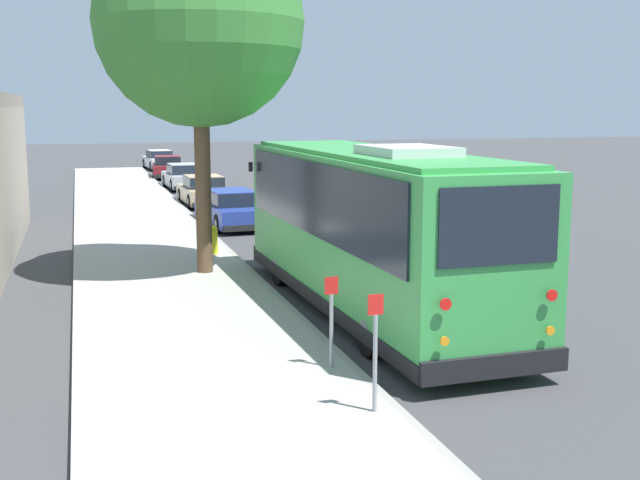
{
  "coord_description": "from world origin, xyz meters",
  "views": [
    {
      "loc": [
        -15.76,
        5.95,
        4.26
      ],
      "look_at": [
        1.16,
        0.86,
        1.3
      ],
      "focal_mm": 45.0,
      "sensor_mm": 36.0,
      "label": 1
    }
  ],
  "objects_px": {
    "shuttle_bus": "(370,222)",
    "parked_sedan_blue": "(231,209)",
    "parked_sedan_white": "(159,160)",
    "street_tree": "(198,8)",
    "sign_post_far": "(331,321)",
    "parked_sedan_tan": "(203,191)",
    "fire_hydrant": "(214,240)",
    "parked_sedan_silver": "(183,177)",
    "parked_sedan_maroon": "(168,168)",
    "sign_post_near": "(375,352)"
  },
  "relations": [
    {
      "from": "shuttle_bus",
      "to": "parked_sedan_blue",
      "type": "bearing_deg",
      "value": 1.12
    },
    {
      "from": "parked_sedan_white",
      "to": "street_tree",
      "type": "height_order",
      "value": "street_tree"
    },
    {
      "from": "sign_post_far",
      "to": "parked_sedan_white",
      "type": "bearing_deg",
      "value": -2.03
    },
    {
      "from": "parked_sedan_tan",
      "to": "fire_hydrant",
      "type": "bearing_deg",
      "value": 170.72
    },
    {
      "from": "parked_sedan_silver",
      "to": "parked_sedan_maroon",
      "type": "relative_size",
      "value": 1.02
    },
    {
      "from": "parked_sedan_tan",
      "to": "sign_post_far",
      "type": "bearing_deg",
      "value": 174.43
    },
    {
      "from": "shuttle_bus",
      "to": "fire_hydrant",
      "type": "bearing_deg",
      "value": 16.34
    },
    {
      "from": "shuttle_bus",
      "to": "parked_sedan_blue",
      "type": "height_order",
      "value": "shuttle_bus"
    },
    {
      "from": "parked_sedan_tan",
      "to": "parked_sedan_white",
      "type": "bearing_deg",
      "value": -2.37
    },
    {
      "from": "parked_sedan_silver",
      "to": "fire_hydrant",
      "type": "distance_m",
      "value": 19.66
    },
    {
      "from": "street_tree",
      "to": "parked_sedan_blue",
      "type": "bearing_deg",
      "value": -15.09
    },
    {
      "from": "parked_sedan_blue",
      "to": "parked_sedan_maroon",
      "type": "distance_m",
      "value": 20.45
    },
    {
      "from": "parked_sedan_white",
      "to": "fire_hydrant",
      "type": "xyz_separation_m",
      "value": [
        -33.33,
        1.72,
        -0.05
      ]
    },
    {
      "from": "parked_sedan_blue",
      "to": "parked_sedan_silver",
      "type": "height_order",
      "value": "parked_sedan_silver"
    },
    {
      "from": "parked_sedan_white",
      "to": "sign_post_near",
      "type": "xyz_separation_m",
      "value": [
        -45.72,
        1.55,
        0.39
      ]
    },
    {
      "from": "sign_post_far",
      "to": "parked_sedan_blue",
      "type": "bearing_deg",
      "value": -5.02
    },
    {
      "from": "shuttle_bus",
      "to": "parked_sedan_silver",
      "type": "bearing_deg",
      "value": -0.15
    },
    {
      "from": "shuttle_bus",
      "to": "street_tree",
      "type": "xyz_separation_m",
      "value": [
        4.49,
        2.78,
        4.69
      ]
    },
    {
      "from": "shuttle_bus",
      "to": "parked_sedan_white",
      "type": "xyz_separation_m",
      "value": [
        40.1,
        0.44,
        -1.29
      ]
    },
    {
      "from": "parked_sedan_maroon",
      "to": "fire_hydrant",
      "type": "distance_m",
      "value": 26.5
    },
    {
      "from": "shuttle_bus",
      "to": "parked_sedan_tan",
      "type": "height_order",
      "value": "shuttle_bus"
    },
    {
      "from": "shuttle_bus",
      "to": "parked_sedan_blue",
      "type": "distance_m",
      "value": 12.85
    },
    {
      "from": "sign_post_near",
      "to": "shuttle_bus",
      "type": "bearing_deg",
      "value": -19.47
    },
    {
      "from": "parked_sedan_blue",
      "to": "parked_sedan_white",
      "type": "relative_size",
      "value": 1.05
    },
    {
      "from": "parked_sedan_white",
      "to": "sign_post_near",
      "type": "distance_m",
      "value": 45.75
    },
    {
      "from": "parked_sedan_maroon",
      "to": "street_tree",
      "type": "bearing_deg",
      "value": -179.67
    },
    {
      "from": "street_tree",
      "to": "parked_sedan_silver",
      "type": "bearing_deg",
      "value": -5.84
    },
    {
      "from": "parked_sedan_blue",
      "to": "parked_sedan_silver",
      "type": "relative_size",
      "value": 1.09
    },
    {
      "from": "street_tree",
      "to": "fire_hydrant",
      "type": "distance_m",
      "value": 6.48
    },
    {
      "from": "parked_sedan_blue",
      "to": "fire_hydrant",
      "type": "bearing_deg",
      "value": 161.79
    },
    {
      "from": "parked_sedan_blue",
      "to": "street_tree",
      "type": "height_order",
      "value": "street_tree"
    },
    {
      "from": "parked_sedan_silver",
      "to": "parked_sedan_maroon",
      "type": "height_order",
      "value": "parked_sedan_maroon"
    },
    {
      "from": "parked_sedan_maroon",
      "to": "fire_hydrant",
      "type": "xyz_separation_m",
      "value": [
        -26.45,
        1.55,
        -0.06
      ]
    },
    {
      "from": "parked_sedan_silver",
      "to": "parked_sedan_white",
      "type": "relative_size",
      "value": 0.97
    },
    {
      "from": "fire_hydrant",
      "to": "parked_sedan_blue",
      "type": "bearing_deg",
      "value": -15.0
    },
    {
      "from": "parked_sedan_silver",
      "to": "fire_hydrant",
      "type": "xyz_separation_m",
      "value": [
        -19.59,
        1.61,
        -0.06
      ]
    },
    {
      "from": "parked_sedan_maroon",
      "to": "fire_hydrant",
      "type": "height_order",
      "value": "parked_sedan_maroon"
    },
    {
      "from": "parked_sedan_tan",
      "to": "parked_sedan_maroon",
      "type": "height_order",
      "value": "parked_sedan_maroon"
    },
    {
      "from": "shuttle_bus",
      "to": "parked_sedan_white",
      "type": "relative_size",
      "value": 2.32
    },
    {
      "from": "parked_sedan_blue",
      "to": "sign_post_near",
      "type": "relative_size",
      "value": 2.91
    },
    {
      "from": "parked_sedan_tan",
      "to": "fire_hydrant",
      "type": "relative_size",
      "value": 5.15
    },
    {
      "from": "parked_sedan_maroon",
      "to": "street_tree",
      "type": "xyz_separation_m",
      "value": [
        -28.72,
        2.18,
        5.98
      ]
    },
    {
      "from": "parked_sedan_tan",
      "to": "parked_sedan_white",
      "type": "height_order",
      "value": "parked_sedan_white"
    },
    {
      "from": "parked_sedan_blue",
      "to": "parked_sedan_maroon",
      "type": "bearing_deg",
      "value": -3.06
    },
    {
      "from": "parked_sedan_maroon",
      "to": "sign_post_near",
      "type": "bearing_deg",
      "value": -177.38
    },
    {
      "from": "parked_sedan_maroon",
      "to": "sign_post_far",
      "type": "height_order",
      "value": "sign_post_far"
    },
    {
      "from": "shuttle_bus",
      "to": "sign_post_far",
      "type": "distance_m",
      "value": 4.29
    },
    {
      "from": "shuttle_bus",
      "to": "parked_sedan_white",
      "type": "distance_m",
      "value": 40.12
    },
    {
      "from": "parked_sedan_blue",
      "to": "parked_sedan_tan",
      "type": "height_order",
      "value": "parked_sedan_blue"
    },
    {
      "from": "parked_sedan_maroon",
      "to": "street_tree",
      "type": "relative_size",
      "value": 0.45
    }
  ]
}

